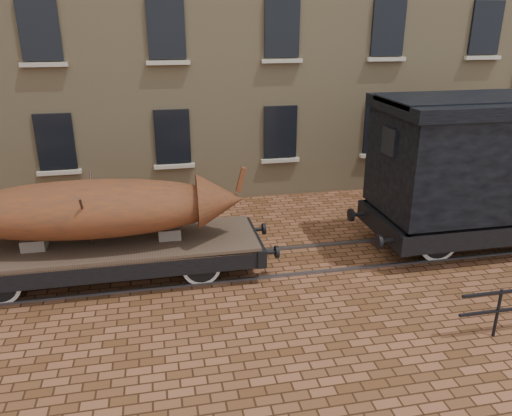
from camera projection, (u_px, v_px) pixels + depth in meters
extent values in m
plane|color=#543119|center=(289.00, 262.00, 12.41)|extent=(90.00, 90.00, 0.00)
cube|color=black|center=(55.00, 142.00, 15.05)|extent=(1.10, 0.12, 1.70)
cube|color=beige|center=(60.00, 172.00, 15.33)|extent=(1.30, 0.18, 0.12)
cube|color=black|center=(173.00, 136.00, 15.71)|extent=(1.10, 0.12, 1.70)
cube|color=beige|center=(174.00, 166.00, 15.99)|extent=(1.30, 0.18, 0.12)
cube|color=black|center=(280.00, 132.00, 16.37)|extent=(1.10, 0.12, 1.70)
cube|color=beige|center=(280.00, 160.00, 16.65)|extent=(1.30, 0.18, 0.12)
cube|color=black|center=(379.00, 127.00, 17.03)|extent=(1.10, 0.12, 1.70)
cube|color=beige|center=(378.00, 155.00, 17.31)|extent=(1.30, 0.18, 0.12)
cube|color=black|center=(471.00, 123.00, 17.69)|extent=(1.10, 0.12, 1.70)
cube|color=beige|center=(468.00, 150.00, 17.97)|extent=(1.30, 0.18, 0.12)
cube|color=black|center=(39.00, 29.00, 13.92)|extent=(1.10, 0.12, 1.70)
cube|color=beige|center=(44.00, 65.00, 14.20)|extent=(1.30, 0.18, 0.12)
cube|color=black|center=(166.00, 29.00, 14.58)|extent=(1.10, 0.12, 1.70)
cube|color=beige|center=(168.00, 63.00, 14.86)|extent=(1.30, 0.18, 0.12)
cube|color=black|center=(282.00, 28.00, 15.24)|extent=(1.10, 0.12, 1.70)
cube|color=beige|center=(282.00, 61.00, 15.52)|extent=(1.30, 0.18, 0.12)
cube|color=black|center=(388.00, 28.00, 15.90)|extent=(1.10, 0.12, 1.70)
cube|color=beige|center=(386.00, 59.00, 16.18)|extent=(1.30, 0.18, 0.12)
cube|color=black|center=(486.00, 28.00, 16.56)|extent=(1.10, 0.12, 1.70)
cube|color=beige|center=(482.00, 58.00, 16.84)|extent=(1.30, 0.18, 0.12)
cube|color=#59595E|center=(297.00, 274.00, 11.74)|extent=(30.00, 0.08, 0.06)
cube|color=#59595E|center=(282.00, 248.00, 13.06)|extent=(30.00, 0.08, 0.06)
cylinder|color=black|center=(497.00, 313.00, 9.32)|extent=(0.06, 0.06, 1.00)
cube|color=brown|center=(104.00, 245.00, 11.29)|extent=(6.88, 2.02, 0.11)
cube|color=black|center=(102.00, 273.00, 10.51)|extent=(6.88, 0.15, 0.41)
cube|color=black|center=(108.00, 237.00, 12.22)|extent=(6.88, 0.15, 0.41)
cube|color=black|center=(253.00, 241.00, 12.02)|extent=(0.20, 2.11, 0.41)
cylinder|color=black|center=(270.00, 252.00, 11.43)|extent=(0.32, 0.09, 0.09)
cylinder|color=black|center=(277.00, 252.00, 11.46)|extent=(0.07, 0.29, 0.29)
cylinder|color=black|center=(258.00, 229.00, 12.70)|extent=(0.32, 0.09, 0.09)
cylinder|color=black|center=(264.00, 229.00, 12.73)|extent=(0.07, 0.29, 0.29)
cylinder|color=black|center=(8.00, 270.00, 11.04)|extent=(0.09, 1.74, 0.09)
cylinder|color=silver|center=(16.00, 256.00, 11.70)|extent=(0.88, 0.06, 0.88)
cylinder|color=black|center=(16.00, 256.00, 11.70)|extent=(0.72, 0.09, 0.72)
cube|color=black|center=(15.00, 246.00, 11.72)|extent=(0.83, 0.07, 0.09)
cylinder|color=black|center=(198.00, 254.00, 11.84)|extent=(0.09, 1.74, 0.09)
cylinder|color=silver|center=(201.00, 267.00, 11.18)|extent=(0.88, 0.06, 0.88)
cylinder|color=black|center=(201.00, 267.00, 11.18)|extent=(0.72, 0.09, 0.72)
cube|color=black|center=(202.00, 261.00, 11.00)|extent=(0.83, 0.07, 0.09)
cylinder|color=silver|center=(196.00, 241.00, 12.50)|extent=(0.88, 0.06, 0.88)
cylinder|color=black|center=(196.00, 241.00, 12.50)|extent=(0.72, 0.09, 0.72)
cube|color=black|center=(195.00, 231.00, 12.52)|extent=(0.83, 0.07, 0.09)
cube|color=black|center=(106.00, 259.00, 11.42)|extent=(3.67, 0.06, 0.06)
cube|color=gray|center=(34.00, 243.00, 10.95)|extent=(0.50, 0.46, 0.26)
cube|color=gray|center=(169.00, 232.00, 11.50)|extent=(0.50, 0.46, 0.26)
ellipsoid|color=brown|center=(88.00, 209.00, 10.93)|extent=(6.21, 2.20, 1.23)
cone|color=brown|center=(220.00, 200.00, 11.32)|extent=(1.11, 1.21, 1.16)
cube|color=brown|center=(241.00, 180.00, 11.23)|extent=(0.25, 0.14, 0.59)
cylinder|color=#423028|center=(87.00, 223.00, 10.52)|extent=(0.05, 1.05, 1.45)
cylinder|color=#423028|center=(91.00, 207.00, 11.43)|extent=(0.05, 1.05, 1.45)
cube|color=black|center=(470.00, 201.00, 14.32)|extent=(6.53, 0.17, 0.49)
cube|color=black|center=(382.00, 226.00, 12.60)|extent=(0.24, 2.61, 0.49)
cylinder|color=black|center=(379.00, 241.00, 11.71)|extent=(0.09, 0.35, 0.35)
cylinder|color=black|center=(351.00, 215.00, 13.31)|extent=(0.09, 0.35, 0.35)
cylinder|color=black|center=(424.00, 231.00, 12.91)|extent=(0.11, 2.07, 0.11)
cylinder|color=silver|center=(439.00, 242.00, 12.25)|extent=(1.04, 0.08, 1.04)
cylinder|color=black|center=(439.00, 242.00, 12.25)|extent=(0.86, 0.11, 0.86)
cylinder|color=silver|center=(411.00, 221.00, 13.57)|extent=(1.04, 0.08, 1.04)
cylinder|color=black|center=(411.00, 221.00, 13.57)|extent=(0.86, 0.11, 0.86)
cube|color=black|center=(507.00, 159.00, 12.66)|extent=(6.53, 2.61, 2.50)
cube|color=black|center=(389.00, 141.00, 11.83)|extent=(0.09, 0.65, 0.65)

